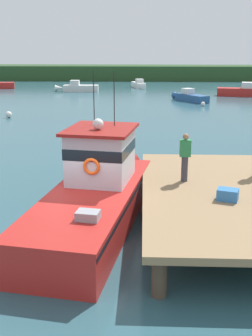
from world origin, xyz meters
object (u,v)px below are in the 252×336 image
(crate_stack_near_edge, at_px, (228,195))
(moored_boat_off_the_point, at_px, (190,97))
(main_fishing_boat, at_px, (97,192))
(moored_boat_near_channel, at_px, (78,88))
(mooring_buoy_channel_marker, at_px, (203,104))
(moored_boat_outer_mooring, at_px, (139,85))
(moored_boat_far_right, at_px, (243,91))
(deckhand_further_back, at_px, (185,156))
(mooring_buoy_inshore, at_px, (9,115))

(crate_stack_near_edge, relative_size, moored_boat_off_the_point, 0.12)
(main_fishing_boat, distance_m, crate_stack_near_edge, 4.19)
(crate_stack_near_edge, height_order, moored_boat_off_the_point, crate_stack_near_edge)
(crate_stack_near_edge, relative_size, moored_boat_near_channel, 0.11)
(moored_boat_near_channel, relative_size, mooring_buoy_channel_marker, 13.53)
(moored_boat_outer_mooring, relative_size, moored_boat_far_right, 0.77)
(main_fishing_boat, xyz_separation_m, crate_stack_near_edge, (4.02, -1.14, 0.36))
(deckhand_further_back, distance_m, moored_boat_far_right, 37.64)
(moored_boat_near_channel, relative_size, mooring_buoy_inshore, 10.75)
(crate_stack_near_edge, xyz_separation_m, moored_boat_near_channel, (-10.94, 42.49, -0.89))
(main_fishing_boat, height_order, moored_boat_outer_mooring, main_fishing_boat)
(deckhand_further_back, bearing_deg, moored_boat_off_the_point, 83.63)
(mooring_buoy_inshore, bearing_deg, moored_boat_outer_mooring, 68.59)
(moored_boat_far_right, bearing_deg, deckhand_further_back, -105.74)
(main_fishing_boat, relative_size, mooring_buoy_inshore, 19.28)
(deckhand_further_back, xyz_separation_m, moored_boat_near_channel, (-9.82, 40.71, -1.57))
(moored_boat_off_the_point, xyz_separation_m, mooring_buoy_channel_marker, (0.92, -3.67, -0.25))
(moored_boat_outer_mooring, xyz_separation_m, mooring_buoy_channel_marker, (6.44, -18.57, -0.22))
(moored_boat_far_right, distance_m, mooring_buoy_inshore, 27.82)
(main_fishing_boat, xyz_separation_m, moored_boat_near_channel, (-6.92, 41.35, -0.52))
(main_fishing_boat, relative_size, mooring_buoy_channel_marker, 24.28)
(crate_stack_near_edge, bearing_deg, deckhand_further_back, 121.97)
(crate_stack_near_edge, height_order, mooring_buoy_channel_marker, crate_stack_near_edge)
(mooring_buoy_channel_marker, bearing_deg, moored_boat_outer_mooring, 109.13)
(mooring_buoy_channel_marker, bearing_deg, crate_stack_near_edge, -96.40)
(deckhand_further_back, bearing_deg, moored_boat_far_right, 74.26)
(crate_stack_near_edge, xyz_separation_m, deckhand_further_back, (-1.11, 1.78, 0.69))
(main_fishing_boat, xyz_separation_m, moored_boat_off_the_point, (6.39, 31.82, -0.56))
(moored_boat_near_channel, distance_m, moored_boat_far_right, 20.53)
(crate_stack_near_edge, bearing_deg, moored_boat_off_the_point, 85.89)
(mooring_buoy_channel_marker, bearing_deg, moored_boat_far_right, 56.28)
(crate_stack_near_edge, distance_m, mooring_buoy_inshore, 25.51)
(moored_boat_off_the_point, height_order, moored_boat_far_right, moored_boat_far_right)
(moored_boat_outer_mooring, height_order, moored_boat_off_the_point, moored_boat_off_the_point)
(deckhand_further_back, xyz_separation_m, moored_boat_off_the_point, (3.48, 31.18, -1.61))
(moored_boat_near_channel, height_order, mooring_buoy_channel_marker, moored_boat_near_channel)
(crate_stack_near_edge, height_order, deckhand_further_back, deckhand_further_back)
(main_fishing_boat, height_order, crate_stack_near_edge, main_fishing_boat)
(moored_boat_outer_mooring, bearing_deg, mooring_buoy_channel_marker, -70.87)
(moored_boat_outer_mooring, relative_size, mooring_buoy_inshore, 9.53)
(moored_boat_near_channel, bearing_deg, mooring_buoy_inshore, -96.82)
(crate_stack_near_edge, height_order, moored_boat_far_right, moored_boat_far_right)
(moored_boat_far_right, xyz_separation_m, mooring_buoy_channel_marker, (-5.80, -8.69, -0.34))
(deckhand_further_back, distance_m, mooring_buoy_inshore, 23.45)
(moored_boat_near_channel, bearing_deg, moored_boat_off_the_point, -35.62)
(moored_boat_far_right, relative_size, mooring_buoy_inshore, 12.37)
(main_fishing_boat, bearing_deg, deckhand_further_back, 12.46)
(main_fishing_boat, bearing_deg, crate_stack_near_edge, -15.87)
(moored_boat_outer_mooring, relative_size, mooring_buoy_channel_marker, 11.99)
(crate_stack_near_edge, bearing_deg, mooring_buoy_channel_marker, 83.60)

